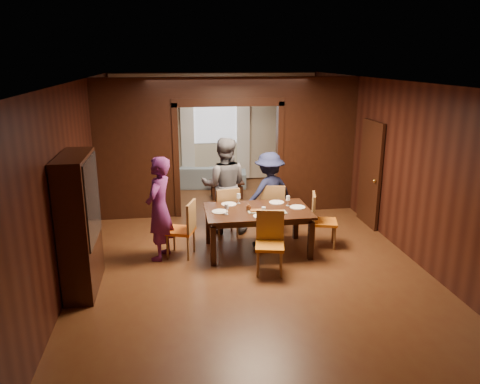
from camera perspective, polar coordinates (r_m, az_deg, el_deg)
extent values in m
plane|color=#582D18|center=(8.76, -0.04, -5.87)|extent=(9.00, 9.00, 0.00)
cube|color=silver|center=(8.13, -0.05, 13.44)|extent=(5.50, 9.00, 0.02)
cube|color=black|center=(12.72, -3.05, 7.84)|extent=(5.50, 0.02, 2.90)
cube|color=black|center=(8.39, -19.00, 2.62)|extent=(0.02, 9.00, 2.90)
cube|color=black|center=(9.13, 17.32, 3.83)|extent=(0.02, 9.00, 2.90)
cube|color=black|center=(9.88, -12.57, 3.58)|extent=(1.65, 0.15, 2.40)
cube|color=black|center=(10.34, 9.27, 4.30)|extent=(1.65, 0.15, 2.40)
cube|color=black|center=(9.73, -1.46, 12.40)|extent=(5.50, 0.15, 0.50)
cube|color=beige|center=(12.69, -3.04, 7.82)|extent=(5.40, 0.04, 2.85)
imported|color=#61215F|center=(7.83, -9.82, -2.02)|extent=(0.63, 0.75, 1.75)
imported|color=#4F4F56|center=(8.91, -1.93, 0.78)|extent=(1.01, 0.85, 1.85)
imported|color=#181C3C|center=(8.98, 3.57, -0.06)|extent=(1.15, 0.91, 1.56)
imported|color=#7B92A2|center=(12.29, -3.82, 1.99)|extent=(2.03, 1.00, 0.57)
imported|color=black|center=(8.13, 2.66, -1.68)|extent=(0.32, 0.32, 0.08)
cube|color=black|center=(8.16, 2.14, -4.71)|extent=(1.80, 1.12, 0.76)
cube|color=black|center=(11.32, -1.63, 0.33)|extent=(0.80, 0.50, 0.40)
cube|color=black|center=(7.05, -18.98, -3.68)|extent=(0.40, 1.20, 2.00)
cube|color=black|center=(9.64, 15.60, 2.14)|extent=(0.06, 0.90, 2.10)
cube|color=silver|center=(12.63, -3.04, 8.92)|extent=(1.20, 0.03, 1.30)
cube|color=white|center=(12.61, -6.41, 6.76)|extent=(0.35, 0.06, 2.40)
cube|color=white|center=(12.75, 0.39, 6.97)|extent=(0.35, 0.06, 2.40)
cylinder|color=silver|center=(7.93, -2.48, -2.39)|extent=(0.27, 0.27, 0.01)
cylinder|color=white|center=(8.31, -1.36, -1.49)|extent=(0.27, 0.27, 0.01)
cylinder|color=white|center=(8.44, 4.48, -1.26)|extent=(0.27, 0.27, 0.01)
cylinder|color=white|center=(8.21, 7.03, -1.83)|extent=(0.27, 0.27, 0.01)
cylinder|color=silver|center=(7.70, 2.62, -2.96)|extent=(0.27, 0.27, 0.01)
cube|color=gray|center=(7.92, 2.04, -2.31)|extent=(0.30, 0.20, 0.04)
cube|color=gray|center=(7.90, 4.58, -2.42)|extent=(0.30, 0.20, 0.04)
cylinder|color=silver|center=(7.75, 2.90, -2.34)|extent=(0.07, 0.07, 0.14)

